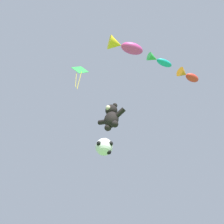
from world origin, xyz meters
name	(u,v)px	position (x,y,z in m)	size (l,w,h in m)	color
teddy_bear_kite	(111,117)	(0.34, 5.55, 10.44)	(1.78, 0.78, 1.81)	black
soccer_ball_kite	(104,147)	(-0.30, 5.83, 8.84)	(0.98, 0.97, 0.90)	white
fish_kite_magenta	(124,46)	(2.43, 3.93, 13.65)	(1.82, 2.08, 0.84)	#E53F9E
fish_kite_teal	(159,60)	(3.52, 6.32, 14.36)	(1.27, 1.73, 0.56)	#19ADB2
fish_kite_crimson	(188,76)	(4.56, 8.20, 13.99)	(1.19, 1.61, 0.66)	red
diamond_kite	(80,71)	(-1.51, 4.26, 15.29)	(0.79, 1.04, 3.24)	green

